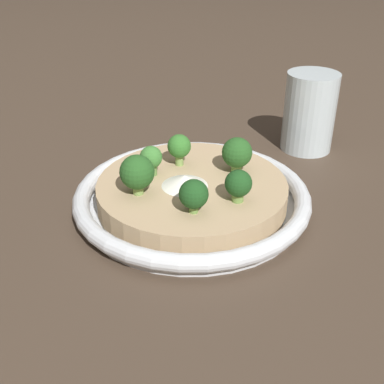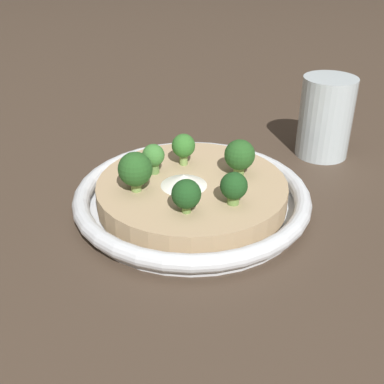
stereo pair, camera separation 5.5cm
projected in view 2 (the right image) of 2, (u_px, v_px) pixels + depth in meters
The scene contains 10 objects.
ground_plane at pixel (192, 207), 0.56m from camera, with size 6.00×6.00×0.00m, color #47382B.
risotto_bowl at pixel (192, 195), 0.55m from camera, with size 0.27×0.27×0.03m.
cheese_sprinkle at pixel (184, 180), 0.54m from camera, with size 0.05×0.05×0.01m.
broccoli_back_left at pixel (240, 156), 0.55m from camera, with size 0.04×0.04×0.04m.
broccoli_front_right at pixel (135, 170), 0.52m from camera, with size 0.04×0.04×0.05m.
broccoli_front at pixel (153, 157), 0.56m from camera, with size 0.03×0.03×0.04m.
broccoli_right at pixel (186, 194), 0.48m from camera, with size 0.03×0.03×0.04m.
broccoli_left at pixel (183, 146), 0.57m from camera, with size 0.03×0.03×0.04m.
broccoli_back_right at pixel (234, 187), 0.49m from camera, with size 0.03×0.03×0.04m.
drinking_glass at pixel (326, 117), 0.66m from camera, with size 0.07×0.07×0.11m.
Camera 2 is at (0.47, 0.10, 0.30)m, focal length 45.00 mm.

